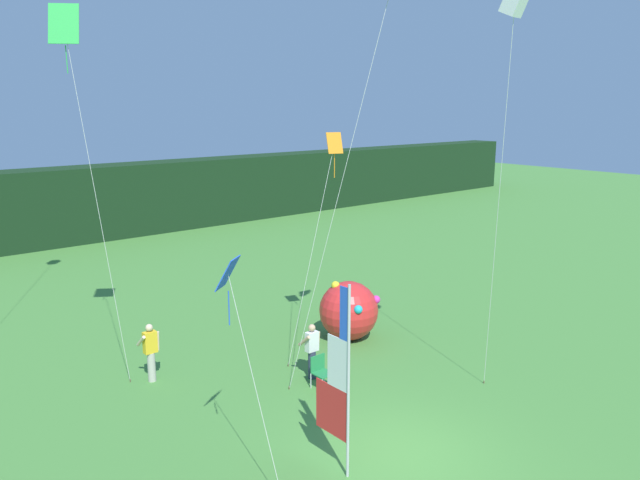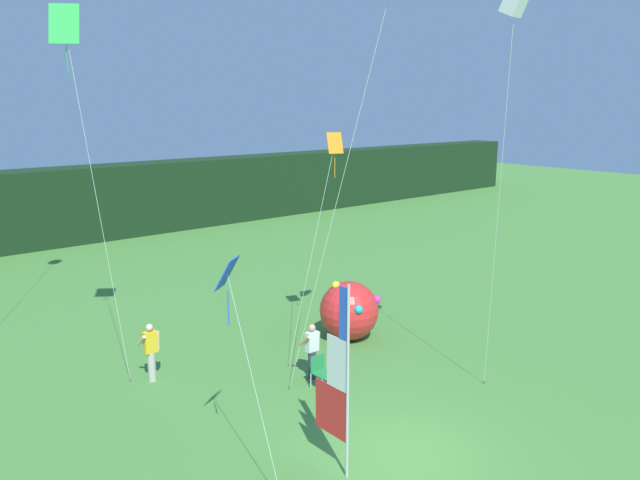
{
  "view_description": "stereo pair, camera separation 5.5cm",
  "coord_description": "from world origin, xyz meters",
  "px_view_note": "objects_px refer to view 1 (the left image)",
  "views": [
    {
      "loc": [
        -9.34,
        -8.25,
        7.57
      ],
      "look_at": [
        0.8,
        3.78,
        4.09
      ],
      "focal_mm": 34.87,
      "sensor_mm": 36.0,
      "label": 1
    },
    {
      "loc": [
        -9.3,
        -8.29,
        7.57
      ],
      "look_at": [
        0.8,
        3.78,
        4.09
      ],
      "focal_mm": 34.87,
      "sensor_mm": 36.0,
      "label": 2
    }
  ],
  "objects_px": {
    "kite_green_diamond_6": "(67,41)",
    "folding_chair": "(321,370)",
    "person_mid_field": "(151,351)",
    "person_near_banner": "(312,350)",
    "kite_orange_diamond_4": "(331,161)",
    "kite_blue_diamond_3": "(231,286)",
    "banner_flag": "(339,383)",
    "inflatable_balloon": "(349,310)",
    "kite_white_box_0": "(515,6)"
  },
  "relations": [
    {
      "from": "banner_flag",
      "to": "person_near_banner",
      "type": "distance_m",
      "value": 4.67
    },
    {
      "from": "person_mid_field",
      "to": "person_near_banner",
      "type": "bearing_deg",
      "value": -37.75
    },
    {
      "from": "kite_white_box_0",
      "to": "kite_orange_diamond_4",
      "type": "distance_m",
      "value": 6.59
    },
    {
      "from": "kite_white_box_0",
      "to": "kite_green_diamond_6",
      "type": "distance_m",
      "value": 11.02
    },
    {
      "from": "folding_chair",
      "to": "kite_green_diamond_6",
      "type": "bearing_deg",
      "value": 131.53
    },
    {
      "from": "person_near_banner",
      "to": "kite_white_box_0",
      "type": "height_order",
      "value": "kite_white_box_0"
    },
    {
      "from": "kite_blue_diamond_3",
      "to": "kite_orange_diamond_4",
      "type": "xyz_separation_m",
      "value": [
        5.94,
        3.88,
        1.77
      ]
    },
    {
      "from": "kite_green_diamond_6",
      "to": "banner_flag",
      "type": "bearing_deg",
      "value": -75.42
    },
    {
      "from": "banner_flag",
      "to": "kite_blue_diamond_3",
      "type": "bearing_deg",
      "value": 147.15
    },
    {
      "from": "kite_orange_diamond_4",
      "to": "kite_green_diamond_6",
      "type": "height_order",
      "value": "kite_green_diamond_6"
    },
    {
      "from": "kite_white_box_0",
      "to": "inflatable_balloon",
      "type": "bearing_deg",
      "value": 86.84
    },
    {
      "from": "banner_flag",
      "to": "kite_blue_diamond_3",
      "type": "xyz_separation_m",
      "value": [
        -1.78,
        1.15,
        2.14
      ]
    },
    {
      "from": "person_near_banner",
      "to": "kite_orange_diamond_4",
      "type": "relative_size",
      "value": 0.24
    },
    {
      "from": "person_near_banner",
      "to": "kite_blue_diamond_3",
      "type": "bearing_deg",
      "value": -147.58
    },
    {
      "from": "folding_chair",
      "to": "banner_flag",
      "type": "bearing_deg",
      "value": -124.92
    },
    {
      "from": "inflatable_balloon",
      "to": "folding_chair",
      "type": "relative_size",
      "value": 2.2
    },
    {
      "from": "inflatable_balloon",
      "to": "kite_blue_diamond_3",
      "type": "relative_size",
      "value": 0.42
    },
    {
      "from": "inflatable_balloon",
      "to": "kite_orange_diamond_4",
      "type": "distance_m",
      "value": 5.06
    },
    {
      "from": "kite_white_box_0",
      "to": "kite_blue_diamond_3",
      "type": "xyz_separation_m",
      "value": [
        -6.71,
        1.47,
        -5.56
      ]
    },
    {
      "from": "kite_white_box_0",
      "to": "kite_green_diamond_6",
      "type": "xyz_separation_m",
      "value": [
        -7.04,
        8.45,
        -0.57
      ]
    },
    {
      "from": "person_mid_field",
      "to": "folding_chair",
      "type": "bearing_deg",
      "value": -44.99
    },
    {
      "from": "banner_flag",
      "to": "folding_chair",
      "type": "bearing_deg",
      "value": 55.08
    },
    {
      "from": "banner_flag",
      "to": "person_mid_field",
      "type": "bearing_deg",
      "value": 99.47
    },
    {
      "from": "inflatable_balloon",
      "to": "kite_green_diamond_6",
      "type": "distance_m",
      "value": 11.32
    },
    {
      "from": "kite_white_box_0",
      "to": "kite_orange_diamond_4",
      "type": "relative_size",
      "value": 1.5
    },
    {
      "from": "person_mid_field",
      "to": "inflatable_balloon",
      "type": "bearing_deg",
      "value": -10.65
    },
    {
      "from": "banner_flag",
      "to": "kite_green_diamond_6",
      "type": "xyz_separation_m",
      "value": [
        -2.12,
        8.13,
        7.13
      ]
    },
    {
      "from": "person_mid_field",
      "to": "kite_white_box_0",
      "type": "relative_size",
      "value": 0.16
    },
    {
      "from": "kite_white_box_0",
      "to": "person_near_banner",
      "type": "bearing_deg",
      "value": 121.13
    },
    {
      "from": "banner_flag",
      "to": "person_near_banner",
      "type": "bearing_deg",
      "value": 57.57
    },
    {
      "from": "banner_flag",
      "to": "inflatable_balloon",
      "type": "bearing_deg",
      "value": 45.63
    },
    {
      "from": "person_near_banner",
      "to": "folding_chair",
      "type": "bearing_deg",
      "value": -106.93
    },
    {
      "from": "inflatable_balloon",
      "to": "kite_white_box_0",
      "type": "bearing_deg",
      "value": -93.16
    },
    {
      "from": "folding_chair",
      "to": "kite_blue_diamond_3",
      "type": "relative_size",
      "value": 0.19
    },
    {
      "from": "person_mid_field",
      "to": "inflatable_balloon",
      "type": "distance_m",
      "value": 6.44
    },
    {
      "from": "folding_chair",
      "to": "kite_orange_diamond_4",
      "type": "height_order",
      "value": "kite_orange_diamond_4"
    },
    {
      "from": "banner_flag",
      "to": "inflatable_balloon",
      "type": "relative_size",
      "value": 2.11
    },
    {
      "from": "person_near_banner",
      "to": "inflatable_balloon",
      "type": "xyz_separation_m",
      "value": [
        2.81,
        1.53,
        0.12
      ]
    },
    {
      "from": "banner_flag",
      "to": "kite_white_box_0",
      "type": "relative_size",
      "value": 0.41
    },
    {
      "from": "inflatable_balloon",
      "to": "kite_blue_diamond_3",
      "type": "distance_m",
      "value": 8.77
    },
    {
      "from": "person_mid_field",
      "to": "kite_orange_diamond_4",
      "type": "distance_m",
      "value": 7.42
    },
    {
      "from": "person_near_banner",
      "to": "folding_chair",
      "type": "distance_m",
      "value": 0.72
    },
    {
      "from": "kite_blue_diamond_3",
      "to": "kite_orange_diamond_4",
      "type": "relative_size",
      "value": 0.7
    },
    {
      "from": "person_mid_field",
      "to": "kite_green_diamond_6",
      "type": "distance_m",
      "value": 8.44
    },
    {
      "from": "kite_green_diamond_6",
      "to": "kite_orange_diamond_4",
      "type": "bearing_deg",
      "value": -26.34
    },
    {
      "from": "kite_green_diamond_6",
      "to": "folding_chair",
      "type": "bearing_deg",
      "value": -48.47
    },
    {
      "from": "person_near_banner",
      "to": "person_mid_field",
      "type": "relative_size",
      "value": 0.96
    },
    {
      "from": "person_mid_field",
      "to": "kite_white_box_0",
      "type": "xyz_separation_m",
      "value": [
        6.02,
        -6.86,
        8.8
      ]
    },
    {
      "from": "kite_blue_diamond_3",
      "to": "kite_orange_diamond_4",
      "type": "distance_m",
      "value": 7.31
    },
    {
      "from": "kite_orange_diamond_4",
      "to": "kite_green_diamond_6",
      "type": "bearing_deg",
      "value": 153.66
    }
  ]
}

